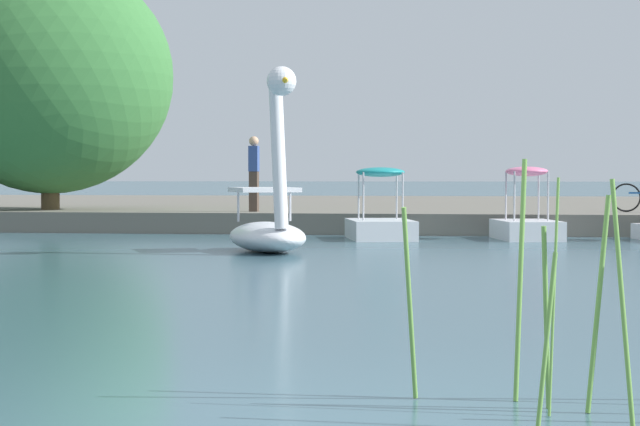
% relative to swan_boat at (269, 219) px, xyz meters
% --- Properties ---
extents(ground_plane, '(506.30, 506.30, 0.00)m').
position_rel_swan_boat_xyz_m(ground_plane, '(3.22, -13.91, -0.58)').
color(ground_plane, '#385966').
extents(shore_bank_far, '(111.41, 23.05, 0.48)m').
position_rel_swan_boat_xyz_m(shore_bank_far, '(3.22, 17.64, -0.35)').
color(shore_bank_far, '#6B665B').
rests_on(shore_bank_far, ground_plane).
extents(swan_boat, '(2.15, 2.76, 3.12)m').
position_rel_swan_boat_xyz_m(swan_boat, '(0.00, 0.00, 0.00)').
color(swan_boat, white).
rests_on(swan_boat, ground_plane).
extents(pedal_boat_teal, '(1.73, 2.40, 1.49)m').
position_rel_swan_boat_xyz_m(pedal_boat_teal, '(1.47, 4.54, -0.19)').
color(pedal_boat_teal, white).
rests_on(pedal_boat_teal, ground_plane).
extents(pedal_boat_pink, '(1.55, 2.18, 1.51)m').
position_rel_swan_boat_xyz_m(pedal_boat_pink, '(4.47, 4.86, -0.19)').
color(pedal_boat_pink, white).
rests_on(pedal_boat_pink, ground_plane).
extents(tree_willow_overhanging, '(7.01, 6.46, 6.17)m').
position_rel_swan_boat_xyz_m(tree_willow_overhanging, '(-7.08, 8.07, 3.17)').
color(tree_willow_overhanging, brown).
rests_on(tree_willow_overhanging, shore_bank_far).
extents(person_on_path, '(0.23, 0.22, 1.76)m').
position_rel_swan_boat_xyz_m(person_on_path, '(-1.78, 7.28, 0.83)').
color(person_on_path, '#47382D').
rests_on(person_on_path, shore_bank_far).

